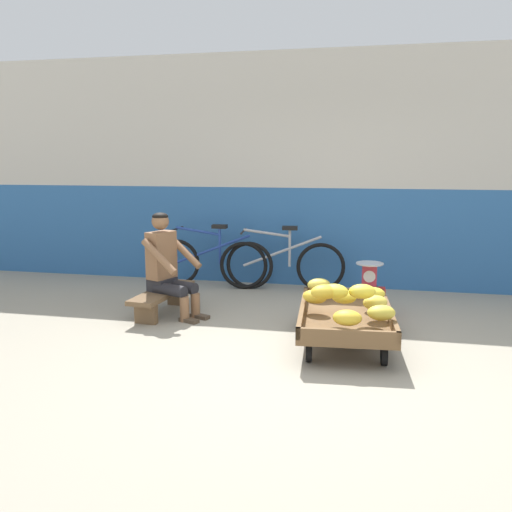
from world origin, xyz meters
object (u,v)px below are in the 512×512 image
at_px(banana_cart, 345,319).
at_px(shopping_bag, 361,312).
at_px(plastic_crate, 368,302).
at_px(low_bench, 163,296).
at_px(bicycle_near_left, 213,261).
at_px(vendor_seated, 168,265).
at_px(bicycle_far_left, 282,264).
at_px(weighing_scale, 369,275).

distance_m(banana_cart, shopping_bag, 0.70).
distance_m(banana_cart, plastic_crate, 1.02).
bearing_deg(low_bench, plastic_crate, 10.50).
relative_size(plastic_crate, shopping_bag, 1.50).
bearing_deg(banana_cart, bicycle_near_left, 134.02).
xyz_separation_m(vendor_seated, shopping_bag, (2.10, 0.13, -0.45)).
bearing_deg(vendor_seated, bicycle_far_left, 53.47).
bearing_deg(bicycle_near_left, weighing_scale, -24.19).
height_order(low_bench, bicycle_near_left, bicycle_near_left).
relative_size(low_bench, vendor_seated, 0.99).
xyz_separation_m(banana_cart, bicycle_near_left, (-1.86, 1.93, 0.11)).
height_order(vendor_seated, shopping_bag, vendor_seated).
distance_m(banana_cart, bicycle_far_left, 2.16).
height_order(plastic_crate, weighing_scale, weighing_scale).
xyz_separation_m(low_bench, shopping_bag, (2.18, 0.10, -0.08)).
distance_m(bicycle_far_left, shopping_bag, 1.68).
distance_m(weighing_scale, shopping_bag, 0.47).
height_order(banana_cart, bicycle_near_left, bicycle_near_left).
distance_m(banana_cart, low_bench, 2.13).
relative_size(banana_cart, shopping_bag, 6.24).
relative_size(banana_cart, plastic_crate, 4.16).
height_order(plastic_crate, bicycle_near_left, bicycle_near_left).
distance_m(banana_cart, weighing_scale, 1.04).
bearing_deg(banana_cart, shopping_bag, 78.47).
relative_size(low_bench, weighing_scale, 3.74).
bearing_deg(shopping_bag, low_bench, -177.48).
bearing_deg(banana_cart, vendor_seated, 164.47).
bearing_deg(banana_cart, bicycle_far_left, 115.29).
relative_size(weighing_scale, bicycle_near_left, 0.18).
distance_m(banana_cart, vendor_seated, 2.07).
distance_m(vendor_seated, shopping_bag, 2.15).
bearing_deg(banana_cart, plastic_crate, 78.05).
bearing_deg(shopping_bag, bicycle_far_left, 129.69).
bearing_deg(bicycle_near_left, low_bench, -97.72).
xyz_separation_m(weighing_scale, shopping_bag, (-0.07, -0.32, -0.33)).
bearing_deg(plastic_crate, bicycle_far_left, 139.88).
bearing_deg(vendor_seated, plastic_crate, 11.72).
bearing_deg(shopping_bag, banana_cart, -101.53).
height_order(bicycle_far_left, shopping_bag, bicycle_far_left).
height_order(vendor_seated, bicycle_near_left, vendor_seated).
xyz_separation_m(low_bench, plastic_crate, (2.26, 0.42, -0.05)).
height_order(bicycle_near_left, shopping_bag, bicycle_near_left).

